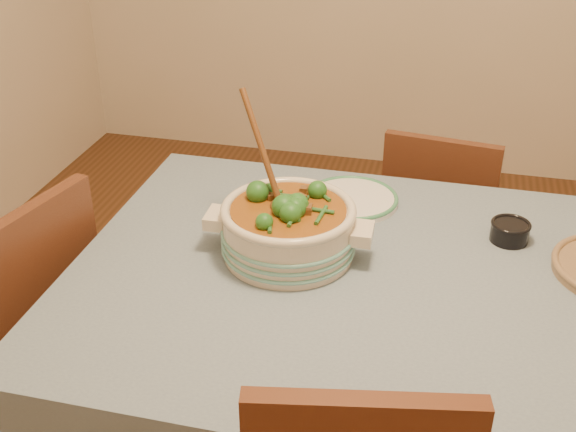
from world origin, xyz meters
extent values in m
cube|color=brown|center=(0.00, 0.00, 0.72)|extent=(1.60, 1.00, 0.05)
cube|color=gray|center=(0.00, 0.00, 0.75)|extent=(1.68, 1.08, 0.01)
cylinder|color=brown|center=(-0.73, 0.43, 0.35)|extent=(0.07, 0.07, 0.70)
cylinder|color=beige|center=(-0.34, 0.05, 0.82)|extent=(0.33, 0.33, 0.12)
torus|color=beige|center=(-0.34, 0.05, 0.88)|extent=(0.33, 0.33, 0.02)
cube|color=beige|center=(-0.16, 0.06, 0.84)|extent=(0.05, 0.09, 0.03)
cube|color=beige|center=(-0.52, 0.05, 0.84)|extent=(0.05, 0.09, 0.03)
cylinder|color=#8F5114|center=(-0.34, 0.05, 0.87)|extent=(0.28, 0.28, 0.02)
cylinder|color=white|center=(-0.23, 0.35, 0.76)|extent=(0.33, 0.33, 0.02)
torus|color=#3E895F|center=(-0.23, 0.35, 0.77)|extent=(0.26, 0.26, 0.01)
cylinder|color=black|center=(0.19, 0.25, 0.78)|extent=(0.12, 0.12, 0.05)
torus|color=black|center=(0.19, 0.25, 0.80)|extent=(0.10, 0.10, 0.01)
cylinder|color=black|center=(0.19, 0.25, 0.79)|extent=(0.08, 0.08, 0.01)
cube|color=brown|center=(0.02, 0.92, 0.40)|extent=(0.42, 0.42, 0.04)
cube|color=brown|center=(0.00, 0.75, 0.60)|extent=(0.38, 0.08, 0.40)
cylinder|color=brown|center=(0.20, 1.06, 0.20)|extent=(0.04, 0.04, 0.40)
cylinder|color=brown|center=(-0.12, 1.10, 0.20)|extent=(0.04, 0.04, 0.40)
cylinder|color=brown|center=(0.16, 0.74, 0.20)|extent=(0.04, 0.04, 0.40)
cylinder|color=brown|center=(-0.16, 0.78, 0.20)|extent=(0.04, 0.04, 0.40)
cube|color=brown|center=(-1.13, -0.06, 0.44)|extent=(0.49, 0.49, 0.04)
cube|color=brown|center=(-0.95, -0.10, 0.66)|extent=(0.13, 0.41, 0.44)
cylinder|color=brown|center=(-1.27, 0.16, 0.22)|extent=(0.04, 0.04, 0.44)
cylinder|color=brown|center=(-0.92, 0.08, 0.22)|extent=(0.04, 0.04, 0.44)
camera|label=1|loc=(0.01, -1.40, 1.72)|focal=45.00mm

